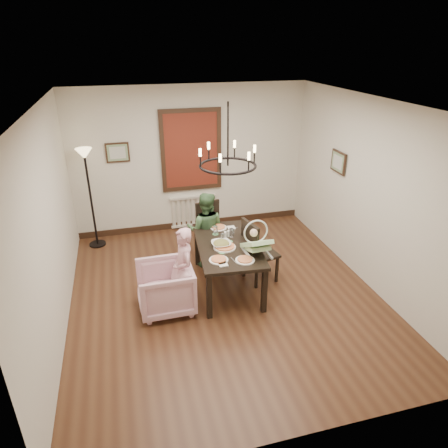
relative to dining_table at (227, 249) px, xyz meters
name	(u,v)px	position (x,y,z in m)	size (l,w,h in m)	color
room_shell	(218,200)	(-0.10, 0.15, 0.74)	(4.51, 5.00, 2.81)	#4F2F1B
dining_table	(227,249)	(0.00, 0.00, 0.00)	(1.02, 1.66, 0.74)	black
chair_far	(213,232)	(-0.01, 0.93, -0.16)	(0.44, 0.44, 1.00)	black
chair_right	(261,250)	(0.56, 0.05, -0.13)	(0.46, 0.46, 1.05)	black
armchair	(165,288)	(-1.00, -0.34, -0.31)	(0.75, 0.77, 0.70)	beige
elderly_woman	(184,276)	(-0.73, -0.36, -0.14)	(0.38, 0.25, 1.03)	#D395A0
seated_man	(206,236)	(-0.17, 0.74, -0.12)	(0.52, 0.41, 1.08)	#41663C
baby_bouncer	(257,242)	(0.32, -0.38, 0.26)	(0.38, 0.53, 0.34)	#B4E19B
salad_bowl	(221,244)	(-0.11, -0.06, 0.13)	(0.34, 0.34, 0.08)	white
pizza_platter	(225,247)	(-0.08, -0.12, 0.10)	(0.33, 0.33, 0.04)	tan
drinking_glass	(222,238)	(-0.06, 0.07, 0.15)	(0.06, 0.06, 0.13)	silver
window_blinds	(191,150)	(-0.10, 2.25, 0.94)	(1.00, 0.03, 1.40)	maroon
radiator	(193,211)	(-0.10, 2.27, -0.31)	(0.92, 0.12, 0.62)	silver
picture_back	(118,152)	(-1.45, 2.26, 0.99)	(0.42, 0.03, 0.36)	black
picture_right	(338,162)	(2.11, 0.69, 0.99)	(0.42, 0.03, 0.36)	black
floor_lamp	(91,200)	(-2.00, 1.94, 0.24)	(0.30, 0.30, 1.80)	black
chandelier	(228,166)	(0.00, 0.00, 1.29)	(0.80, 0.80, 0.04)	black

